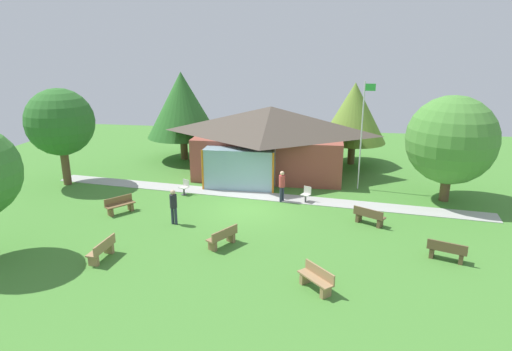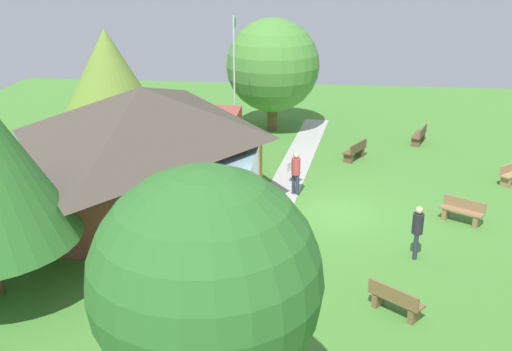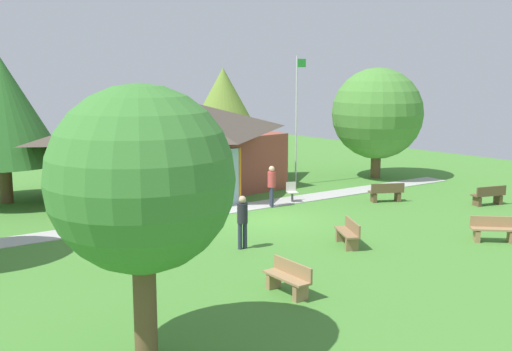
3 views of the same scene
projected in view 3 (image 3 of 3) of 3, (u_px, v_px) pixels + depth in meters
ground_plane at (266, 219)px, 23.87m from camera, size 44.00×44.00×0.00m
pavilion at (172, 143)px, 28.71m from camera, size 10.27×7.83×4.43m
footpath at (231, 209)px, 25.49m from camera, size 25.31×4.11×0.03m
flagpole at (297, 115)px, 30.33m from camera, size 0.64×0.08×6.34m
bench_lawn_far_right at (489, 196)px, 26.22m from camera, size 1.56×0.93×0.84m
bench_mid_right at (386, 193)px, 26.88m from camera, size 1.52×1.14×0.84m
bench_front_right at (494, 230)px, 20.70m from camera, size 1.34×1.40×0.84m
bench_front_center at (348, 234)px, 20.24m from camera, size 1.16×1.51×0.84m
bench_front_left at (288, 279)px, 15.91m from camera, size 0.55×1.53×0.84m
bench_mid_left at (139, 249)px, 18.55m from camera, size 1.28×1.45×0.84m
patio_chair_lawn_spare at (292, 193)px, 26.86m from camera, size 0.59×0.59×0.86m
patio_chair_west at (151, 217)px, 22.52m from camera, size 0.59×0.59×0.86m
visitor_strolling_lawn at (242, 218)px, 19.79m from camera, size 0.34×0.34×1.74m
visitor_on_path at (272, 183)px, 25.80m from camera, size 0.34×0.34×1.74m
tree_east_hedge at (377, 114)px, 32.25m from camera, size 4.74×4.74×5.79m
tree_lawn_corner at (141, 180)px, 11.84m from camera, size 3.65×3.65×5.48m
tree_behind_pavilion_right at (223, 106)px, 34.42m from camera, size 4.60×4.60×5.77m
tree_behind_pavilion_left at (1, 109)px, 26.08m from camera, size 5.19×5.19×6.40m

